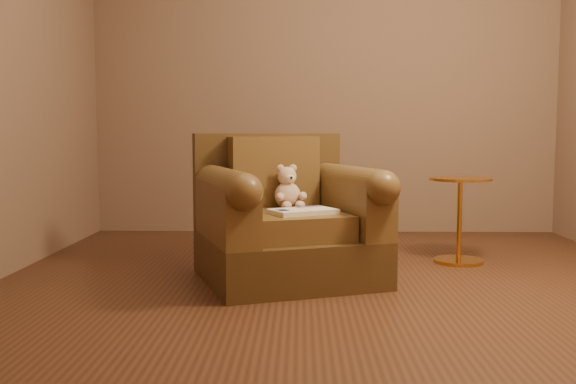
{
  "coord_description": "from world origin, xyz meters",
  "views": [
    {
      "loc": [
        -0.21,
        -3.61,
        0.87
      ],
      "look_at": [
        -0.28,
        0.07,
        0.53
      ],
      "focal_mm": 40.0,
      "sensor_mm": 36.0,
      "label": 1
    }
  ],
  "objects": [
    {
      "name": "guidebook",
      "position": [
        -0.2,
        -0.02,
        0.43
      ],
      "size": [
        0.42,
        0.36,
        0.03
      ],
      "rotation": [
        0.0,
        0.0,
        0.51
      ],
      "color": "beige",
      "rests_on": "armchair"
    },
    {
      "name": "armchair",
      "position": [
        -0.3,
        0.16,
        0.33
      ],
      "size": [
        1.21,
        1.18,
        0.87
      ],
      "rotation": [
        0.0,
        0.0,
        0.34
      ],
      "color": "#473117",
      "rests_on": "floor"
    },
    {
      "name": "teddy_bear",
      "position": [
        -0.28,
        0.25,
        0.52
      ],
      "size": [
        0.2,
        0.23,
        0.27
      ],
      "rotation": [
        0.0,
        0.0,
        0.38
      ],
      "color": "#D5AC95",
      "rests_on": "armchair"
    },
    {
      "name": "floor",
      "position": [
        0.0,
        0.0,
        0.0
      ],
      "size": [
        4.0,
        4.0,
        0.0
      ],
      "primitive_type": "plane",
      "color": "#4B2B1A",
      "rests_on": "ground"
    },
    {
      "name": "side_table",
      "position": [
        0.85,
        0.65,
        0.31
      ],
      "size": [
        0.41,
        0.41,
        0.57
      ],
      "color": "gold",
      "rests_on": "floor"
    }
  ]
}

